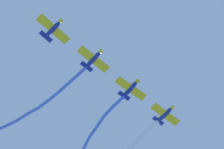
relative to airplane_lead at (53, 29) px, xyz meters
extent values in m
ellipsoid|color=navy|center=(0.10, 0.03, -0.01)|extent=(4.46, 2.03, 0.90)
sphere|color=yellow|center=(-1.91, -0.53, -0.01)|extent=(0.94, 0.94, 0.76)
ellipsoid|color=black|center=(-0.42, -0.12, 0.32)|extent=(1.21, 0.87, 0.48)
cube|color=yellow|center=(-0.04, -0.01, -0.13)|extent=(3.13, 6.54, 0.12)
cube|color=navy|center=(1.88, 0.52, 0.07)|extent=(1.47, 2.62, 0.10)
cube|color=yellow|center=(1.79, 0.49, 0.54)|extent=(0.99, 0.38, 1.23)
ellipsoid|color=navy|center=(1.89, -8.60, 0.29)|extent=(4.47, 1.77, 0.90)
sphere|color=yellow|center=(-0.16, -9.03, 0.29)|extent=(0.90, 0.90, 0.76)
ellipsoid|color=black|center=(1.35, -8.71, 0.62)|extent=(1.19, 0.81, 0.48)
cube|color=yellow|center=(1.74, -8.63, 0.17)|extent=(2.76, 6.54, 0.12)
cube|color=navy|center=(3.69, -8.23, 0.37)|extent=(1.33, 2.61, 0.10)
cube|color=yellow|center=(3.60, -8.24, 0.84)|extent=(1.00, 0.32, 1.23)
cylinder|color=#4C75DB|center=(5.52, -7.76, 0.45)|extent=(3.22, 1.38, 1.05)
cylinder|color=#4C75DB|center=(8.69, -6.96, 1.00)|extent=(3.61, 1.40, 1.30)
cylinder|color=#4C75DB|center=(11.86, -6.10, 1.53)|extent=(3.23, 1.48, 1.00)
cylinder|color=#4C75DB|center=(15.02, -5.02, 1.79)|extent=(3.58, 1.84, 0.78)
cylinder|color=#4C75DB|center=(18.15, -3.71, 2.21)|extent=(3.30, 1.90, 1.32)
cylinder|color=#4C75DB|center=(20.93, -2.45, 2.72)|extent=(2.96, 1.72, 0.98)
cylinder|color=#4C75DB|center=(23.74, -1.06, 3.16)|extent=(3.36, 2.15, 1.18)
sphere|color=#4C75DB|center=(4.03, -8.16, 0.24)|extent=(0.61, 0.61, 0.61)
sphere|color=#4C75DB|center=(7.01, -7.36, 0.66)|extent=(0.61, 0.61, 0.61)
sphere|color=#4C75DB|center=(10.36, -6.55, 1.34)|extent=(0.61, 0.61, 0.61)
sphere|color=#4C75DB|center=(13.35, -5.66, 1.71)|extent=(0.61, 0.61, 0.61)
sphere|color=#4C75DB|center=(16.69, -4.38, 1.87)|extent=(0.61, 0.61, 0.61)
sphere|color=#4C75DB|center=(19.61, -3.03, 2.55)|extent=(0.61, 0.61, 0.61)
sphere|color=#4C75DB|center=(22.25, -1.87, 2.89)|extent=(0.61, 0.61, 0.61)
sphere|color=#4C75DB|center=(25.22, -0.25, 3.42)|extent=(0.61, 0.61, 0.61)
ellipsoid|color=navy|center=(3.67, -17.23, -0.01)|extent=(4.46, 1.53, 0.90)
sphere|color=yellow|center=(1.61, -17.54, -0.01)|extent=(0.87, 0.87, 0.76)
ellipsoid|color=black|center=(3.13, -17.31, 0.32)|extent=(1.17, 0.75, 0.48)
cube|color=yellow|center=(3.53, -17.25, -0.13)|extent=(2.41, 6.52, 0.12)
cube|color=navy|center=(5.49, -16.96, 0.07)|extent=(1.19, 2.58, 0.10)
cube|color=yellow|center=(5.41, -16.98, 0.54)|extent=(1.00, 0.26, 1.23)
cylinder|color=#4C75DB|center=(7.30, -16.63, 0.11)|extent=(3.10, 1.16, 0.97)
cylinder|color=#4C75DB|center=(10.24, -16.22, 0.61)|extent=(3.16, 0.88, 1.26)
cylinder|color=#4C75DB|center=(13.42, -16.16, 1.29)|extent=(3.53, 0.76, 1.30)
cylinder|color=#4C75DB|center=(16.60, -16.22, 1.83)|extent=(3.06, 0.64, 1.00)
cylinder|color=#4C75DB|center=(19.54, -16.38, 2.26)|extent=(3.08, 0.96, 1.08)
sphere|color=#4C75DB|center=(5.84, -16.91, -0.06)|extent=(0.61, 0.61, 0.61)
sphere|color=#4C75DB|center=(8.76, -16.35, 0.29)|extent=(0.61, 0.61, 0.61)
sphere|color=#4C75DB|center=(11.73, -16.08, 0.94)|extent=(0.61, 0.61, 0.61)
sphere|color=#4C75DB|center=(15.11, -16.23, 1.64)|extent=(0.61, 0.61, 0.61)
sphere|color=#4C75DB|center=(18.09, -16.20, 2.03)|extent=(0.61, 0.61, 0.61)
sphere|color=#4C75DB|center=(20.99, -16.55, 2.49)|extent=(0.61, 0.61, 0.61)
ellipsoid|color=navy|center=(5.46, -25.86, 0.29)|extent=(4.47, 1.68, 0.90)
sphere|color=yellow|center=(3.40, -26.24, 0.29)|extent=(0.89, 0.89, 0.76)
ellipsoid|color=black|center=(4.92, -25.96, 0.62)|extent=(1.19, 0.79, 0.48)
cube|color=yellow|center=(5.31, -25.89, 0.17)|extent=(2.63, 6.54, 0.12)
cube|color=navy|center=(7.27, -25.53, 0.37)|extent=(1.27, 2.60, 0.10)
cube|color=yellow|center=(7.18, -25.54, 0.84)|extent=(1.00, 0.30, 1.23)
cylinder|color=white|center=(9.28, -25.06, 0.32)|extent=(3.60, 1.73, 1.11)
cylinder|color=white|center=(12.77, -24.46, 0.39)|extent=(3.74, 1.31, 0.97)
sphere|color=white|center=(7.61, -25.47, 0.24)|extent=(0.94, 0.94, 0.94)
sphere|color=white|center=(10.95, -24.65, 0.40)|extent=(0.94, 0.94, 0.94)
sphere|color=white|center=(14.59, -24.28, 0.38)|extent=(0.94, 0.94, 0.94)
camera|label=1|loc=(-23.69, 1.71, -60.86)|focal=60.85mm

